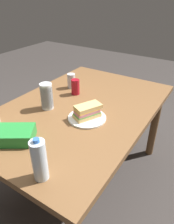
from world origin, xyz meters
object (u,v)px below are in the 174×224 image
chip_bag (13,135)px  soda_can_silver (71,81)px  dining_table (80,117)px  sandwich (87,111)px  soda_can_red (75,87)px  water_bottle_spare (39,160)px  paper_plate (87,118)px  plastic_cup_stack (47,96)px

chip_bag → soda_can_silver: (0.76, 0.15, 0.03)m
dining_table → sandwich: 0.22m
sandwich → soda_can_red: size_ratio=1.69×
water_bottle_spare → dining_table: bearing=19.7°
paper_plate → plastic_cup_stack: bearing=95.8°
soda_can_red → chip_bag: bearing=-175.6°
soda_can_red → water_bottle_spare: bearing=-154.8°
chip_bag → plastic_cup_stack: size_ratio=1.24×
chip_bag → soda_can_silver: bearing=-111.9°
dining_table → chip_bag: (-0.52, 0.09, 0.13)m
soda_can_red → plastic_cup_stack: bearing=173.4°
soda_can_red → soda_can_silver: 0.13m
soda_can_red → chip_bag: (-0.67, -0.05, -0.03)m
chip_bag → plastic_cup_stack: bearing=-110.6°
sandwich → chip_bag: bearing=151.6°
sandwich → soda_can_red: (0.26, 0.28, 0.01)m
paper_plate → chip_bag: (-0.41, 0.22, 0.03)m
sandwich → soda_can_silver: 0.51m
chip_bag → plastic_cup_stack: 0.39m
chip_bag → soda_can_silver: 0.77m
dining_table → soda_can_silver: 0.37m
dining_table → soda_can_red: size_ratio=12.00×
sandwich → soda_can_silver: (0.34, 0.38, 0.01)m
dining_table → paper_plate: paper_plate is taller
sandwich → chip_bag: (-0.41, 0.22, -0.02)m
sandwich → chip_bag: 0.47m
paper_plate → chip_bag: 0.47m
sandwich → soda_can_red: bearing=47.1°
paper_plate → water_bottle_spare: (-0.52, -0.09, 0.10)m
sandwich → soda_can_red: soda_can_red is taller
paper_plate → plastic_cup_stack: plastic_cup_stack is taller
paper_plate → soda_can_red: (0.26, 0.28, 0.05)m
chip_bag → water_bottle_spare: bearing=126.9°
paper_plate → chip_bag: size_ratio=1.08×
paper_plate → water_bottle_spare: size_ratio=1.14×
sandwich → soda_can_silver: size_ratio=1.69×
sandwich → plastic_cup_stack: (-0.04, 0.31, 0.04)m
paper_plate → plastic_cup_stack: size_ratio=1.34×
sandwich → water_bottle_spare: bearing=-170.0°
soda_can_red → water_bottle_spare: water_bottle_spare is taller
sandwich → water_bottle_spare: water_bottle_spare is taller
plastic_cup_stack → soda_can_silver: 0.38m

